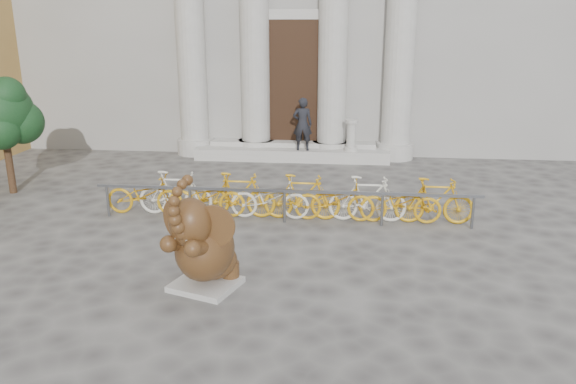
# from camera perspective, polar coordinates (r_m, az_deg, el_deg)

# --- Properties ---
(ground) EXTENTS (80.00, 80.00, 0.00)m
(ground) POSITION_cam_1_polar(r_m,az_deg,el_deg) (8.89, -5.44, -10.57)
(ground) COLOR #474442
(ground) RESTS_ON ground
(entrance_steps) EXTENTS (6.00, 1.20, 0.36)m
(entrance_steps) POSITION_cam_1_polar(r_m,az_deg,el_deg) (17.65, 0.42, 3.98)
(entrance_steps) COLOR #A8A59E
(entrance_steps) RESTS_ON ground
(elephant_statue) EXTENTS (1.30, 1.54, 1.94)m
(elephant_statue) POSITION_cam_1_polar(r_m,az_deg,el_deg) (8.94, -8.63, -5.54)
(elephant_statue) COLOR #A8A59E
(elephant_statue) RESTS_ON ground
(bike_rack) EXTENTS (8.18, 0.53, 1.00)m
(bike_rack) POSITION_cam_1_polar(r_m,az_deg,el_deg) (12.09, -0.30, -0.45)
(bike_rack) COLOR slate
(bike_rack) RESTS_ON ground
(tree) EXTENTS (1.66, 1.52, 2.89)m
(tree) POSITION_cam_1_polar(r_m,az_deg,el_deg) (15.27, -27.00, 7.17)
(tree) COLOR #332114
(tree) RESTS_ON ground
(pedestrian) EXTENTS (0.61, 0.42, 1.61)m
(pedestrian) POSITION_cam_1_polar(r_m,az_deg,el_deg) (17.09, 1.49, 6.91)
(pedestrian) COLOR black
(pedestrian) RESTS_ON entrance_steps
(balustrade_post) EXTENTS (0.39, 0.39, 0.96)m
(balustrade_post) POSITION_cam_1_polar(r_m,az_deg,el_deg) (17.16, 6.43, 5.62)
(balustrade_post) COLOR #A8A59E
(balustrade_post) RESTS_ON entrance_steps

